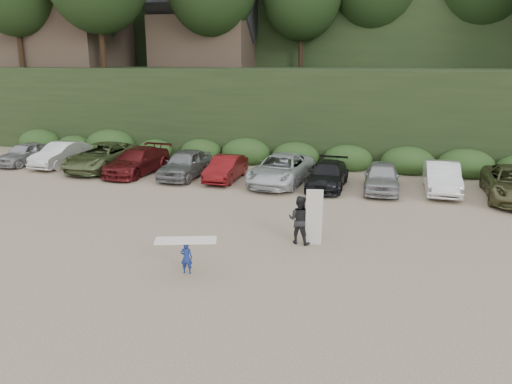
% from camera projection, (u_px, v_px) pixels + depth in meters
% --- Properties ---
extents(ground, '(120.00, 120.00, 0.00)m').
position_uv_depth(ground, '(274.00, 250.00, 18.14)').
color(ground, tan).
rests_on(ground, ground).
extents(hillside_backdrop, '(90.00, 41.50, 28.00)m').
position_uv_depth(hillside_backdrop, '(364.00, 10.00, 48.53)').
color(hillside_backdrop, black).
rests_on(hillside_backdrop, ground).
extents(parked_cars, '(34.03, 6.21, 1.64)m').
position_uv_depth(parked_cars, '(266.00, 168.00, 27.86)').
color(parked_cars, '#9A9A9F').
rests_on(parked_cars, ground).
extents(child_surfer, '(2.03, 1.15, 1.17)m').
position_uv_depth(child_surfer, '(186.00, 250.00, 16.03)').
color(child_surfer, navy).
rests_on(child_surfer, ground).
extents(adult_surfer, '(1.38, 0.82, 2.18)m').
position_uv_depth(adult_surfer, '(301.00, 219.00, 18.60)').
color(adult_surfer, black).
rests_on(adult_surfer, ground).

